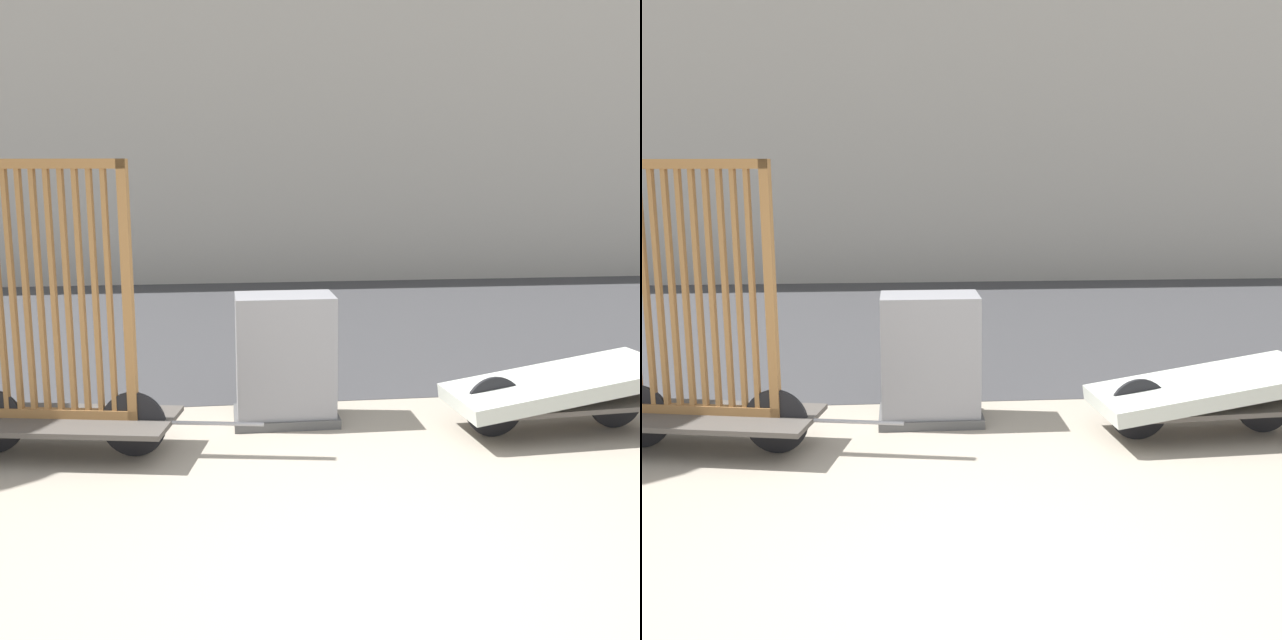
% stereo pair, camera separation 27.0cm
% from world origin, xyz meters
% --- Properties ---
extents(ground_plane, '(60.00, 60.00, 0.00)m').
position_xyz_m(ground_plane, '(0.00, 0.00, 0.00)').
color(ground_plane, gray).
extents(road_strip, '(56.00, 8.37, 0.01)m').
position_xyz_m(road_strip, '(0.00, 7.23, 0.00)').
color(road_strip, '#38383A').
rests_on(road_strip, ground_plane).
extents(building_facade, '(48.00, 4.00, 9.80)m').
position_xyz_m(building_facade, '(0.00, 13.42, 4.90)').
color(building_facade, '#B2ADA3').
rests_on(building_facade, ground_plane).
extents(bike_cart_with_bedframe, '(2.44, 1.06, 2.23)m').
position_xyz_m(bike_cart_with_bedframe, '(-1.99, 1.95, 0.73)').
color(bike_cart_with_bedframe, '#4C4742').
rests_on(bike_cart_with_bedframe, ground_plane).
extents(bike_cart_with_mattress, '(2.48, 0.95, 0.60)m').
position_xyz_m(bike_cart_with_mattress, '(2.00, 1.96, 0.37)').
color(bike_cart_with_mattress, '#4C4742').
rests_on(bike_cart_with_mattress, ground_plane).
extents(utility_cabinet, '(0.90, 0.61, 1.12)m').
position_xyz_m(utility_cabinet, '(-0.23, 2.54, 0.52)').
color(utility_cabinet, '#4C4C4C').
rests_on(utility_cabinet, ground_plane).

